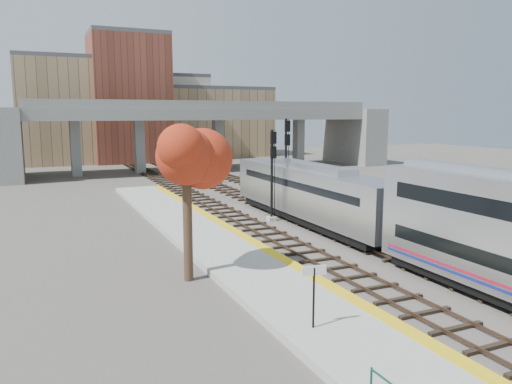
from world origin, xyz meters
name	(u,v)px	position (x,y,z in m)	size (l,w,h in m)	color
ground	(376,257)	(0.00, 0.00, 0.00)	(160.00, 160.00, 0.00)	#47423D
platform	(256,271)	(-7.25, 0.00, 0.17)	(4.50, 60.00, 0.35)	#9E9E99
yellow_strip	(290,263)	(-5.35, 0.00, 0.35)	(0.70, 60.00, 0.01)	yellow
tracks	(286,214)	(0.93, 12.50, 0.08)	(10.70, 95.00, 0.25)	black
overpass	(204,128)	(4.92, 45.00, 5.81)	(54.00, 12.00, 9.50)	slate
buildings_far	(144,113)	(1.26, 66.57, 7.88)	(43.00, 21.00, 20.60)	tan
parking_lot	(324,181)	(14.00, 28.00, 0.02)	(14.00, 18.00, 0.04)	black
locomotive	(310,192)	(1.00, 9.00, 2.28)	(3.02, 19.05, 4.10)	#A8AAB2
signal_mast_near	(272,177)	(-1.10, 10.85, 3.26)	(0.60, 0.64, 6.71)	#9E9E99
signal_mast_mid	(286,161)	(3.00, 16.51, 3.76)	(0.60, 0.64, 7.43)	#9E9E99
signal_mast_far	(190,156)	(-1.10, 31.42, 3.20)	(0.60, 0.64, 6.61)	#9E9E99
station_sign	(314,283)	(-8.25, -7.18, 1.98)	(0.90, 0.19, 2.27)	black
tree	(186,165)	(-10.54, 0.52, 5.52)	(3.60, 3.60, 7.44)	#382619
car_a	(313,179)	(11.21, 25.73, 0.70)	(1.55, 3.86, 1.32)	#99999E
car_b	(315,175)	(13.85, 29.67, 0.57)	(1.13, 3.24, 1.07)	#99999E
car_c	(325,173)	(15.69, 30.39, 0.63)	(1.64, 4.04, 1.17)	#99999E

